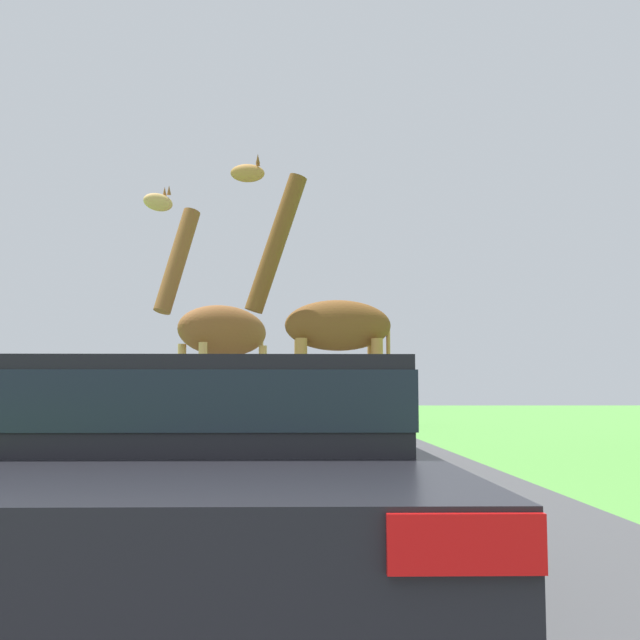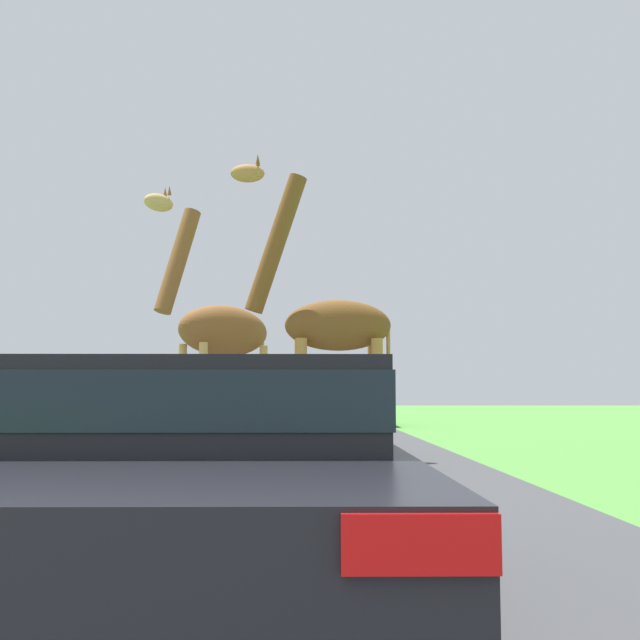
% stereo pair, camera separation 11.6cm
% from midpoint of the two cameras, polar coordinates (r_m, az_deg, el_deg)
% --- Properties ---
extents(road, '(7.37, 120.00, 0.00)m').
position_cam_midpoint_polar(road, '(30.16, -3.09, -7.34)').
color(road, '#424244').
rests_on(road, ground).
extents(giraffe_near_road, '(2.65, 0.80, 5.00)m').
position_cam_midpoint_polar(giraffe_near_road, '(13.02, 0.19, -0.40)').
color(giraffe_near_road, '#B77F3D').
rests_on(giraffe_near_road, ground).
extents(giraffe_companion, '(2.25, 2.17, 4.60)m').
position_cam_midpoint_polar(giraffe_companion, '(14.32, -7.55, -0.62)').
color(giraffe_companion, tan).
rests_on(giraffe_companion, ground).
extents(car_lead_maroon, '(1.95, 4.81, 1.22)m').
position_cam_midpoint_polar(car_lead_maroon, '(4.24, -8.07, -10.60)').
color(car_lead_maroon, black).
rests_on(car_lead_maroon, ground).
extents(car_queue_right, '(1.78, 4.71, 1.29)m').
position_cam_midpoint_polar(car_queue_right, '(23.28, -5.33, -6.20)').
color(car_queue_right, gray).
rests_on(car_queue_right, ground).
extents(car_queue_left, '(1.85, 4.32, 1.34)m').
position_cam_midpoint_polar(car_queue_left, '(30.86, -5.47, -5.96)').
color(car_queue_left, silver).
rests_on(car_queue_left, ground).
extents(car_far_ahead, '(1.74, 4.36, 1.23)m').
position_cam_midpoint_polar(car_far_ahead, '(28.21, 2.67, -6.10)').
color(car_far_ahead, '#144C28').
rests_on(car_far_ahead, ground).
extents(sign_post, '(0.70, 0.08, 1.51)m').
position_cam_midpoint_polar(sign_post, '(20.09, -20.14, -5.03)').
color(sign_post, '#4C3823').
rests_on(sign_post, ground).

